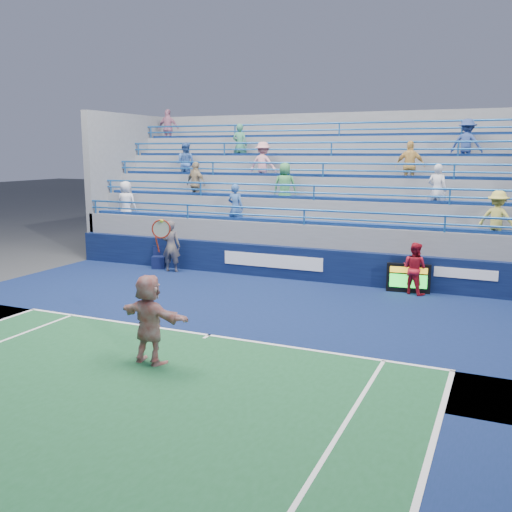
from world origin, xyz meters
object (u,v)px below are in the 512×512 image
at_px(judge_chair, 159,261).
at_px(tennis_player, 149,319).
at_px(serve_speed_board, 408,278).
at_px(ball_girl, 414,268).
at_px(line_judge, 171,246).

xyz_separation_m(judge_chair, tennis_player, (5.20, -8.18, 0.67)).
distance_m(serve_speed_board, ball_girl, 0.39).
xyz_separation_m(tennis_player, ball_girl, (4.02, 8.06, -0.14)).
bearing_deg(line_judge, serve_speed_board, 170.65).
height_order(serve_speed_board, line_judge, line_judge).
relative_size(judge_chair, ball_girl, 0.52).
relative_size(tennis_player, line_judge, 1.60).
relative_size(line_judge, ball_girl, 1.17).
bearing_deg(serve_speed_board, judge_chair, 179.77).
xyz_separation_m(judge_chair, line_judge, (0.74, -0.32, 0.67)).
relative_size(serve_speed_board, judge_chair, 1.59).
xyz_separation_m(serve_speed_board, judge_chair, (-9.04, 0.04, -0.19)).
relative_size(judge_chair, tennis_player, 0.28).
bearing_deg(serve_speed_board, tennis_player, -115.25).
bearing_deg(judge_chair, tennis_player, -57.58).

